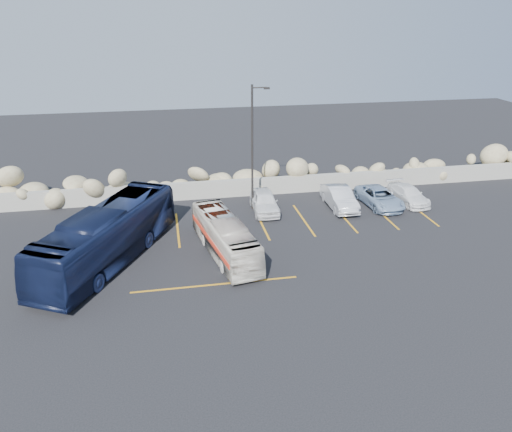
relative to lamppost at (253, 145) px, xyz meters
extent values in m
plane|color=black|center=(-2.56, -9.50, -4.30)|extent=(90.00, 90.00, 0.00)
cube|color=gray|center=(-2.56, 2.50, -3.70)|extent=(60.00, 0.40, 1.20)
cube|color=#C68417|center=(-5.06, -2.50, -4.29)|extent=(0.12, 5.00, 0.01)
cube|color=#C68417|center=(0.04, -2.50, -4.29)|extent=(0.12, 5.00, 0.01)
cube|color=#C68417|center=(2.74, -2.50, -4.29)|extent=(0.12, 5.00, 0.01)
cube|color=#C68417|center=(5.34, -2.50, -4.29)|extent=(0.12, 5.00, 0.01)
cube|color=#C68417|center=(7.94, -2.50, -4.29)|extent=(0.12, 5.00, 0.01)
cube|color=#C68417|center=(10.54, -2.50, -4.29)|extent=(0.12, 5.00, 0.01)
cube|color=#C68417|center=(-3.56, -9.30, -4.29)|extent=(8.00, 0.12, 0.01)
cylinder|color=#2B2826|center=(-0.06, 0.00, -0.30)|extent=(0.14, 0.14, 8.00)
cylinder|color=#2B2826|center=(0.39, 0.00, 3.50)|extent=(0.90, 0.08, 0.08)
cube|color=#2B2826|center=(0.84, 0.00, 3.45)|extent=(0.35, 0.18, 0.12)
imported|color=beige|center=(-2.66, -6.18, -3.28)|extent=(3.04, 7.49, 2.03)
imported|color=black|center=(-8.68, -5.92, -2.83)|extent=(7.10, 10.47, 2.94)
imported|color=white|center=(0.62, -0.62, -3.62)|extent=(1.74, 4.01, 1.35)
imported|color=silver|center=(5.60, -0.92, -3.61)|extent=(1.48, 4.17, 1.37)
imported|color=white|center=(10.51, -0.88, -3.74)|extent=(1.93, 3.98, 1.12)
imported|color=#7E95B2|center=(8.34, -1.12, -3.70)|extent=(2.30, 4.43, 1.19)
camera|label=1|loc=(-5.48, -30.04, 8.03)|focal=35.00mm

